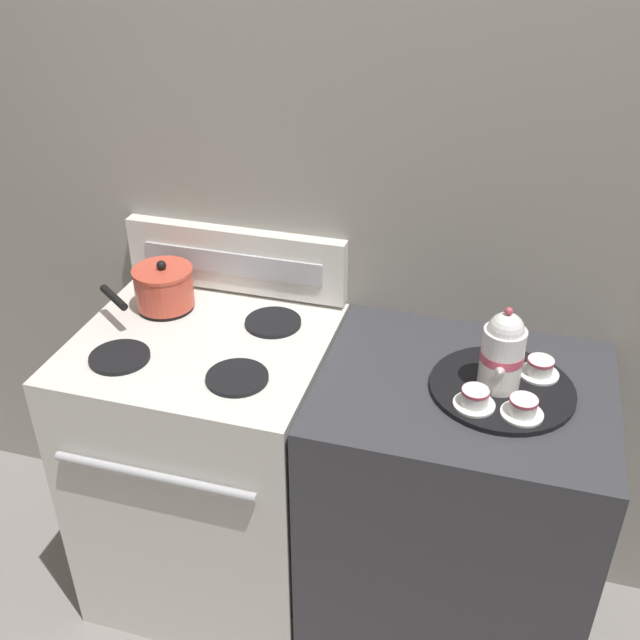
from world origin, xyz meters
TOP-DOWN VIEW (x-y plane):
  - ground_plane at (0.00, 0.00)m, footprint 6.00×6.00m
  - wall_back at (0.00, 0.33)m, footprint 6.00×0.05m
  - stove at (-0.37, -0.00)m, footprint 0.69×0.64m
  - control_panel at (-0.37, 0.28)m, footprint 0.67×0.05m
  - side_counter at (0.35, 0.00)m, footprint 0.73×0.61m
  - saucepan at (-0.54, 0.13)m, footprint 0.24×0.26m
  - serving_tray at (0.43, 0.00)m, footprint 0.36×0.36m
  - teapot at (0.42, 0.00)m, footprint 0.10×0.17m
  - teacup_left at (0.38, -0.10)m, footprint 0.10×0.10m
  - teacup_right at (0.52, 0.07)m, footprint 0.10×0.10m
  - teacup_front at (0.49, -0.10)m, footprint 0.10×0.10m
  - creamer_jug at (0.43, 0.13)m, footprint 0.06×0.06m

SIDE VIEW (x-z plane):
  - ground_plane at x=0.00m, z-range 0.00..0.00m
  - side_counter at x=0.35m, z-range 0.00..0.92m
  - stove at x=-0.37m, z-range 0.00..0.92m
  - serving_tray at x=0.43m, z-range 0.92..0.93m
  - teacup_left at x=0.38m, z-range 0.93..0.98m
  - teacup_right at x=0.52m, z-range 0.93..0.98m
  - teacup_front at x=0.49m, z-range 0.93..0.98m
  - creamer_jug at x=0.43m, z-range 0.93..1.00m
  - saucepan at x=-0.54m, z-range 0.92..1.06m
  - control_panel at x=-0.37m, z-range 0.93..1.12m
  - teapot at x=0.42m, z-range 0.92..1.14m
  - wall_back at x=0.00m, z-range 0.00..2.20m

